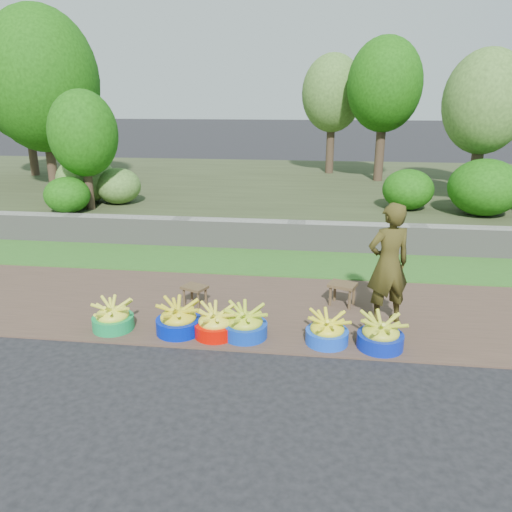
# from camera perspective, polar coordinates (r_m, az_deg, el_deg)

# --- Properties ---
(ground_plane) EXTENTS (120.00, 120.00, 0.00)m
(ground_plane) POSITION_cam_1_polar(r_m,az_deg,el_deg) (5.79, 2.41, -11.19)
(ground_plane) COLOR black
(ground_plane) RESTS_ON ground
(dirt_shoulder) EXTENTS (80.00, 2.50, 0.02)m
(dirt_shoulder) POSITION_cam_1_polar(r_m,az_deg,el_deg) (6.90, 3.33, -6.12)
(dirt_shoulder) COLOR #4A372B
(dirt_shoulder) RESTS_ON ground
(grass_verge) EXTENTS (80.00, 1.50, 0.04)m
(grass_verge) POSITION_cam_1_polar(r_m,az_deg,el_deg) (8.76, 4.29, -0.79)
(grass_verge) COLOR #2F6721
(grass_verge) RESTS_ON ground
(retaining_wall) EXTENTS (80.00, 0.35, 0.55)m
(retaining_wall) POSITION_cam_1_polar(r_m,az_deg,el_deg) (9.50, 4.62, 2.29)
(retaining_wall) COLOR gray
(retaining_wall) RESTS_ON ground
(earth_bank) EXTENTS (80.00, 10.00, 0.50)m
(earth_bank) POSITION_cam_1_polar(r_m,az_deg,el_deg) (14.29, 5.64, 7.40)
(earth_bank) COLOR #353F23
(earth_bank) RESTS_ON ground
(vegetation) EXTENTS (36.32, 8.07, 4.64)m
(vegetation) POSITION_cam_1_polar(r_m,az_deg,el_deg) (12.70, 18.83, 16.76)
(vegetation) COLOR #3D2E20
(vegetation) RESTS_ON earth_bank
(basin_a) EXTENTS (0.51, 0.51, 0.38)m
(basin_a) POSITION_cam_1_polar(r_m,az_deg,el_deg) (6.52, -16.05, -6.77)
(basin_a) COLOR #118E46
(basin_a) RESTS_ON ground
(basin_b) EXTENTS (0.56, 0.56, 0.41)m
(basin_b) POSITION_cam_1_polar(r_m,az_deg,el_deg) (6.25, -8.85, -7.22)
(basin_b) COLOR #0019AC
(basin_b) RESTS_ON ground
(basin_c) EXTENTS (0.52, 0.52, 0.39)m
(basin_c) POSITION_cam_1_polar(r_m,az_deg,el_deg) (6.12, -4.67, -7.74)
(basin_c) COLOR #DA0A00
(basin_c) RESTS_ON ground
(basin_d) EXTENTS (0.54, 0.54, 0.40)m
(basin_d) POSITION_cam_1_polar(r_m,az_deg,el_deg) (6.08, -1.25, -7.79)
(basin_d) COLOR #0C37B3
(basin_d) RESTS_ON ground
(basin_e) EXTENTS (0.51, 0.51, 0.38)m
(basin_e) POSITION_cam_1_polar(r_m,az_deg,el_deg) (5.99, 8.13, -8.50)
(basin_e) COLOR blue
(basin_e) RESTS_ON ground
(basin_f) EXTENTS (0.53, 0.53, 0.40)m
(basin_f) POSITION_cam_1_polar(r_m,az_deg,el_deg) (6.00, 14.04, -8.74)
(basin_f) COLOR #0921A5
(basin_f) RESTS_ON ground
(stool_left) EXTENTS (0.40, 0.36, 0.28)m
(stool_left) POSITION_cam_1_polar(r_m,az_deg,el_deg) (6.97, -7.02, -3.88)
(stool_left) COLOR #4E3B24
(stool_left) RESTS_ON dirt_shoulder
(stool_right) EXTENTS (0.43, 0.38, 0.32)m
(stool_right) POSITION_cam_1_polar(r_m,az_deg,el_deg) (7.02, 9.85, -3.61)
(stool_right) COLOR #4E3B24
(stool_right) RESTS_ON dirt_shoulder
(vendor_woman) EXTENTS (0.67, 0.56, 1.57)m
(vendor_woman) POSITION_cam_1_polar(r_m,az_deg,el_deg) (6.45, 14.89, -0.90)
(vendor_woman) COLOR black
(vendor_woman) RESTS_ON dirt_shoulder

